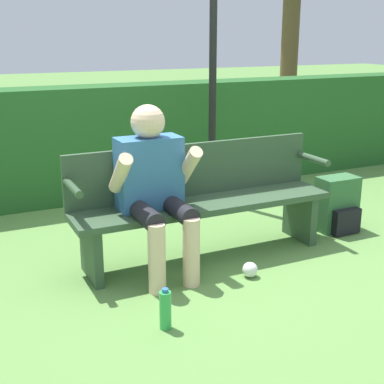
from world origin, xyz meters
name	(u,v)px	position (x,y,z in m)	size (l,w,h in m)	color
ground_plane	(205,256)	(0.00, 0.00, 0.00)	(40.00, 40.00, 0.00)	#5B8942
hedge_back	(123,140)	(0.00, 1.83, 0.55)	(12.00, 0.45, 1.09)	#235623
park_bench	(201,198)	(0.00, 0.06, 0.43)	(1.92, 0.41, 0.81)	#334C33
person_seated	(154,182)	(-0.40, -0.05, 0.63)	(0.57, 0.58, 1.13)	#336699
backpack	(338,205)	(1.24, 0.02, 0.21)	(0.33, 0.26, 0.45)	#336638
water_bottle	(165,310)	(-0.64, -0.79, 0.11)	(0.07, 0.07, 0.24)	green
signpost	(213,34)	(0.69, 1.21, 1.56)	(0.33, 0.09, 2.81)	black
litter_crumple	(250,270)	(0.12, -0.44, 0.05)	(0.10, 0.10, 0.10)	silver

